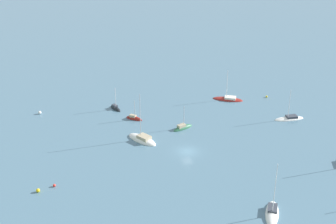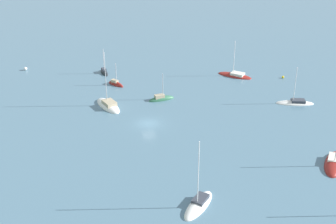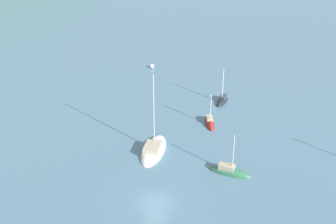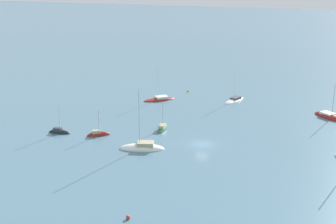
{
  "view_description": "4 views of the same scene",
  "coord_description": "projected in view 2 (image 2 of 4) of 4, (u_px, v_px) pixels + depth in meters",
  "views": [
    {
      "loc": [
        -74.31,
        52.42,
        51.66
      ],
      "look_at": [
        13.01,
        -3.19,
        3.84
      ],
      "focal_mm": 50.0,
      "sensor_mm": 36.0,
      "label": 1
    },
    {
      "loc": [
        -76.62,
        20.16,
        40.36
      ],
      "look_at": [
        -1.96,
        -3.26,
        2.88
      ],
      "focal_mm": 50.0,
      "sensor_mm": 36.0,
      "label": 2
    },
    {
      "loc": [
        -38.5,
        -21.79,
        35.22
      ],
      "look_at": [
        16.73,
        7.08,
        2.84
      ],
      "focal_mm": 50.0,
      "sensor_mm": 36.0,
      "label": 3
    },
    {
      "loc": [
        -20.25,
        81.02,
        32.78
      ],
      "look_at": [
        9.44,
        -7.64,
        3.23
      ],
      "focal_mm": 50.0,
      "sensor_mm": 36.0,
      "label": 4
    }
  ],
  "objects": [
    {
      "name": "sailboat_5",
      "position": [
        334.0,
        164.0,
        75.62
      ],
      "size": [
        8.35,
        7.73,
        9.11
      ],
      "rotation": [
        0.0,
        0.0,
        2.44
      ],
      "color": "maroon",
      "rests_on": "ground_plane"
    },
    {
      "name": "sailboat_8",
      "position": [
        161.0,
        99.0,
        98.81
      ],
      "size": [
        2.05,
        5.77,
        6.66
      ],
      "rotation": [
        0.0,
        0.0,
        4.79
      ],
      "color": "#2D6647",
      "rests_on": "ground_plane"
    },
    {
      "name": "sailboat_0",
      "position": [
        104.0,
        73.0,
        113.05
      ],
      "size": [
        4.71,
        1.68,
        6.87
      ],
      "rotation": [
        0.0,
        0.0,
        3.21
      ],
      "color": "black",
      "rests_on": "ground_plane"
    },
    {
      "name": "ground_plane",
      "position": [
        149.0,
        124.0,
        88.81
      ],
      "size": [
        600.0,
        600.0,
        0.0
      ],
      "primitive_type": "plane",
      "color": "slate"
    },
    {
      "name": "sailboat_1",
      "position": [
        199.0,
        205.0,
        65.77
      ],
      "size": [
        7.03,
        7.18,
        11.46
      ],
      "rotation": [
        0.0,
        0.0,
        2.34
      ],
      "color": "white",
      "rests_on": "ground_plane"
    },
    {
      "name": "sailboat_4",
      "position": [
        108.0,
        106.0,
        95.77
      ],
      "size": [
        8.92,
        5.12,
        12.49
      ],
      "rotation": [
        0.0,
        0.0,
        0.27
      ],
      "color": "white",
      "rests_on": "ground_plane"
    },
    {
      "name": "sailboat_6",
      "position": [
        235.0,
        76.0,
        111.32
      ],
      "size": [
        8.19,
        7.99,
        9.13
      ],
      "rotation": [
        0.0,
        0.0,
        0.76
      ],
      "color": "maroon",
      "rests_on": "ground_plane"
    },
    {
      "name": "mooring_buoy_2",
      "position": [
        283.0,
        77.0,
        110.01
      ],
      "size": [
        0.56,
        0.56,
        0.56
      ],
      "color": "yellow",
      "rests_on": "ground_plane"
    },
    {
      "name": "sailboat_2",
      "position": [
        295.0,
        103.0,
        97.06
      ],
      "size": [
        5.01,
        8.15,
        8.54
      ],
      "rotation": [
        0.0,
        0.0,
        1.22
      ],
      "color": "white",
      "rests_on": "ground_plane"
    },
    {
      "name": "mooring_buoy_1",
      "position": [
        25.0,
        69.0,
        114.71
      ],
      "size": [
        0.83,
        0.83,
        0.83
      ],
      "color": "white",
      "rests_on": "ground_plane"
    },
    {
      "name": "sailboat_9",
      "position": [
        116.0,
        84.0,
        106.3
      ],
      "size": [
        4.6,
        3.49,
        6.04
      ],
      "rotation": [
        0.0,
        0.0,
        3.69
      ],
      "color": "maroon",
      "rests_on": "ground_plane"
    }
  ]
}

